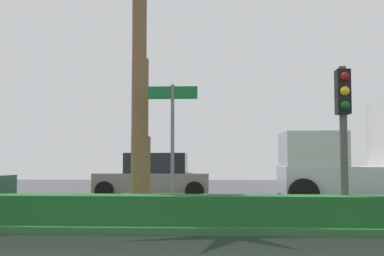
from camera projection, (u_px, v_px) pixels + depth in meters
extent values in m
cube|color=black|center=(168.00, 219.00, 12.41)|extent=(90.00, 42.00, 0.10)
cube|color=#2D6B33|center=(164.00, 219.00, 11.42)|extent=(85.50, 4.00, 0.15)
cube|color=#1E6028|center=(157.00, 209.00, 10.05)|extent=(76.50, 0.70, 0.60)
cylinder|color=brown|center=(141.00, 176.00, 11.40)|extent=(0.47, 0.47, 1.89)
cylinder|color=brown|center=(140.00, 98.00, 11.57)|extent=(0.41, 0.41, 1.89)
cylinder|color=brown|center=(140.00, 21.00, 11.74)|extent=(0.35, 0.35, 1.89)
cylinder|color=#4C4C47|center=(344.00, 144.00, 10.16)|extent=(0.16, 0.16, 3.34)
cube|color=black|center=(343.00, 92.00, 10.23)|extent=(0.28, 0.32, 0.96)
sphere|color=maroon|center=(345.00, 77.00, 10.08)|extent=(0.20, 0.20, 0.20)
sphere|color=yellow|center=(345.00, 91.00, 10.06)|extent=(0.20, 0.20, 0.20)
sphere|color=#0F591E|center=(345.00, 105.00, 10.04)|extent=(0.20, 0.20, 0.20)
cylinder|color=slate|center=(172.00, 152.00, 10.47)|extent=(0.08, 0.08, 3.00)
cube|color=#146B2D|center=(173.00, 93.00, 10.55)|extent=(1.10, 0.03, 0.28)
cylinder|color=black|center=(3.00, 193.00, 16.33)|extent=(0.68, 0.22, 0.68)
cube|color=gray|center=(153.00, 182.00, 18.30)|extent=(4.30, 1.76, 0.72)
cube|color=#1E2328|center=(157.00, 163.00, 18.34)|extent=(2.30, 1.58, 0.76)
cylinder|color=black|center=(104.00, 191.00, 17.46)|extent=(0.68, 0.22, 0.68)
cylinder|color=black|center=(115.00, 188.00, 19.26)|extent=(0.68, 0.22, 0.68)
cylinder|color=black|center=(194.00, 191.00, 17.30)|extent=(0.68, 0.22, 0.68)
cylinder|color=black|center=(196.00, 188.00, 19.10)|extent=(0.68, 0.22, 0.68)
cube|color=silver|center=(381.00, 180.00, 15.34)|extent=(6.40, 2.30, 0.90)
cube|color=silver|center=(312.00, 149.00, 15.51)|extent=(1.90, 2.21, 1.10)
cylinder|color=black|center=(303.00, 194.00, 14.29)|extent=(0.92, 0.30, 0.92)
cylinder|color=black|center=(291.00, 189.00, 16.62)|extent=(0.92, 0.30, 0.92)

